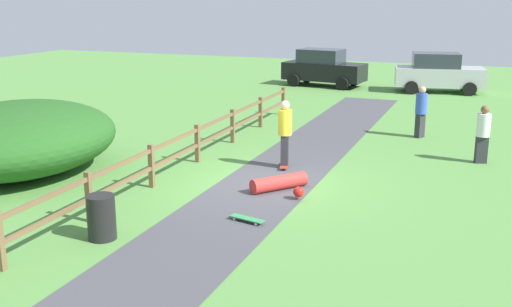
# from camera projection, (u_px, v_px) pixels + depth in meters

# --- Properties ---
(ground_plane) EXTENTS (60.00, 60.00, 0.00)m
(ground_plane) POSITION_uv_depth(u_px,v_px,m) (267.00, 184.00, 15.73)
(ground_plane) COLOR #568E42
(asphalt_path) EXTENTS (2.40, 28.00, 0.02)m
(asphalt_path) POSITION_uv_depth(u_px,v_px,m) (267.00, 184.00, 15.73)
(asphalt_path) COLOR #47474C
(asphalt_path) RESTS_ON ground_plane
(wooden_fence) EXTENTS (0.12, 18.12, 1.10)m
(wooden_fence) POSITION_uv_depth(u_px,v_px,m) (176.00, 150.00, 16.47)
(wooden_fence) COLOR brown
(wooden_fence) RESTS_ON ground_plane
(bush_large) EXTENTS (4.80, 5.76, 1.91)m
(bush_large) POSITION_uv_depth(u_px,v_px,m) (19.00, 138.00, 16.53)
(bush_large) COLOR #23561E
(bush_large) RESTS_ON ground_plane
(trash_bin) EXTENTS (0.56, 0.56, 0.90)m
(trash_bin) POSITION_uv_depth(u_px,v_px,m) (101.00, 217.00, 12.11)
(trash_bin) COLOR black
(trash_bin) RESTS_ON ground_plane
(skater_riding) EXTENTS (0.46, 0.82, 1.88)m
(skater_riding) POSITION_uv_depth(u_px,v_px,m) (285.00, 130.00, 16.91)
(skater_riding) COLOR #B23326
(skater_riding) RESTS_ON asphalt_path
(skater_fallen) EXTENTS (1.41, 1.39, 0.36)m
(skater_fallen) POSITION_uv_depth(u_px,v_px,m) (281.00, 183.00, 15.12)
(skater_fallen) COLOR red
(skater_fallen) RESTS_ON asphalt_path
(skateboard_loose) EXTENTS (0.82, 0.37, 0.08)m
(skateboard_loose) POSITION_uv_depth(u_px,v_px,m) (247.00, 219.00, 13.06)
(skateboard_loose) COLOR #338C4C
(skateboard_loose) RESTS_ON asphalt_path
(bystander_white) EXTENTS (0.48, 0.48, 1.67)m
(bystander_white) POSITION_uv_depth(u_px,v_px,m) (483.00, 132.00, 17.47)
(bystander_white) COLOR #2D2D33
(bystander_white) RESTS_ON ground_plane
(bystander_blue) EXTENTS (0.51, 0.51, 1.74)m
(bystander_blue) POSITION_uv_depth(u_px,v_px,m) (421.00, 109.00, 20.61)
(bystander_blue) COLOR #2D2D33
(bystander_blue) RESTS_ON ground_plane
(parked_car_black) EXTENTS (4.38, 2.40, 1.92)m
(parked_car_black) POSITION_uv_depth(u_px,v_px,m) (323.00, 68.00, 32.19)
(parked_car_black) COLOR black
(parked_car_black) RESTS_ON ground_plane
(parked_car_silver) EXTENTS (4.44, 2.59, 1.92)m
(parked_car_silver) POSITION_uv_depth(u_px,v_px,m) (438.00, 73.00, 30.15)
(parked_car_silver) COLOR #B7B7BC
(parked_car_silver) RESTS_ON ground_plane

